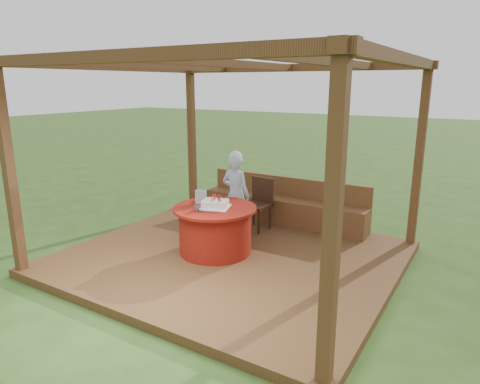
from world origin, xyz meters
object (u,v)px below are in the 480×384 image
(bench, at_px, (283,208))
(table, at_px, (215,229))
(chair, at_px, (259,201))
(birthday_cake, at_px, (215,204))
(drinking_glass, at_px, (197,208))
(gift_bag, at_px, (201,197))
(elderly_woman, at_px, (236,193))

(bench, xyz_separation_m, table, (-0.25, -1.76, 0.08))
(chair, xyz_separation_m, birthday_cake, (-0.01, -1.27, 0.26))
(chair, relative_size, birthday_cake, 1.73)
(chair, bearing_deg, drinking_glass, -94.15)
(chair, height_order, drinking_glass, chair)
(bench, xyz_separation_m, drinking_glass, (-0.34, -2.06, 0.47))
(bench, height_order, gift_bag, gift_bag)
(elderly_woman, bearing_deg, drinking_glass, -87.38)
(table, relative_size, gift_bag, 5.94)
(chair, distance_m, birthday_cake, 1.30)
(bench, relative_size, elderly_woman, 2.17)
(bench, bearing_deg, chair, -114.39)
(bench, height_order, drinking_glass, bench)
(gift_bag, bearing_deg, table, -23.66)
(birthday_cake, distance_m, gift_bag, 0.32)
(birthday_cake, xyz_separation_m, drinking_glass, (-0.10, -0.30, -0.01))
(table, distance_m, gift_bag, 0.53)
(drinking_glass, bearing_deg, table, 73.50)
(chair, bearing_deg, table, -91.03)
(table, relative_size, elderly_woman, 0.87)
(elderly_woman, bearing_deg, table, -79.83)
(bench, xyz_separation_m, elderly_woman, (-0.39, -0.97, 0.43))
(elderly_woman, xyz_separation_m, drinking_glass, (0.05, -1.10, 0.04))
(chair, height_order, elderly_woman, elderly_woman)
(drinking_glass, bearing_deg, bench, 80.70)
(chair, relative_size, elderly_woman, 0.63)
(gift_bag, xyz_separation_m, drinking_glass, (0.20, -0.37, -0.06))
(chair, xyz_separation_m, gift_bag, (-0.32, -1.20, 0.31))
(chair, relative_size, drinking_glass, 8.94)
(table, distance_m, chair, 1.27)
(table, distance_m, drinking_glass, 0.50)
(elderly_woman, xyz_separation_m, gift_bag, (-0.15, -0.73, 0.09))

